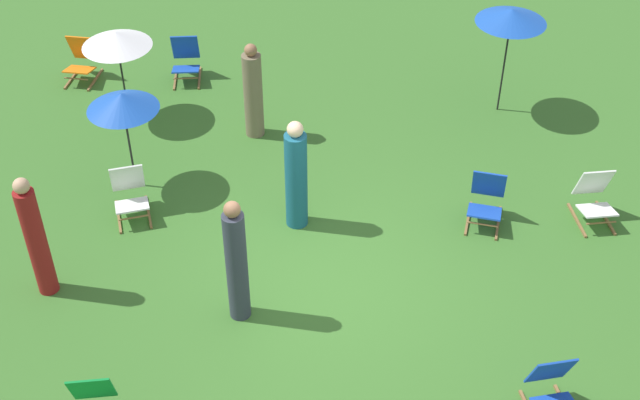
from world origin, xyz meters
TOP-DOWN VIEW (x-y plane):
  - ground_plane at (0.00, 0.00)m, footprint 40.00×40.00m
  - deckchair_0 at (-2.77, 1.61)m, footprint 0.64×0.85m
  - deckchair_2 at (4.00, 1.25)m, footprint 0.54×0.80m
  - deckchair_3 at (-2.28, 5.46)m, footprint 0.50×0.77m
  - deckchair_5 at (2.54, -2.19)m, footprint 0.58×0.82m
  - deckchair_6 at (2.42, 1.27)m, footprint 0.67×0.86m
  - deckchair_7 at (-4.16, 5.52)m, footprint 0.61×0.84m
  - umbrella_0 at (3.21, 4.20)m, footprint 1.16×1.16m
  - umbrella_1 at (-3.18, 4.21)m, footprint 1.14×1.14m
  - umbrella_2 at (-2.82, 2.30)m, footprint 1.06×1.06m
  - person_0 at (-3.70, 0.05)m, footprint 0.35×0.35m
  - person_1 at (-0.33, 1.31)m, footprint 0.43×0.43m
  - person_2 at (-1.10, -0.50)m, footprint 0.35×0.35m
  - person_3 at (-1.00, 3.63)m, footprint 0.40×0.40m

SIDE VIEW (x-z plane):
  - ground_plane at x=0.00m, z-range 0.00..0.00m
  - deckchair_0 at x=-2.77m, z-range -0.05..0.79m
  - deckchair_2 at x=4.00m, z-range -0.05..0.79m
  - deckchair_3 at x=-2.28m, z-range -0.05..0.79m
  - deckchair_5 at x=2.54m, z-range -0.05..0.79m
  - deckchair_6 at x=2.42m, z-range -0.05..0.79m
  - deckchair_7 at x=-4.16m, z-range -0.05..0.79m
  - person_3 at x=-1.00m, z-range -0.05..1.63m
  - person_1 at x=-0.33m, z-range -0.05..1.72m
  - person_2 at x=-1.10m, z-range -0.04..1.84m
  - person_0 at x=-3.70m, z-range -0.03..1.84m
  - umbrella_1 at x=-3.18m, z-range 0.68..2.31m
  - umbrella_2 at x=-2.82m, z-range 0.69..2.35m
  - umbrella_0 at x=3.21m, z-range 0.84..2.74m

